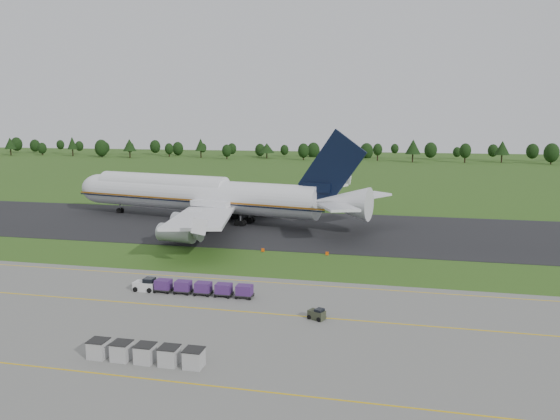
% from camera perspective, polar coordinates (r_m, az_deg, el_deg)
% --- Properties ---
extents(ground, '(600.00, 600.00, 0.00)m').
position_cam_1_polar(ground, '(86.86, -2.89, -5.49)').
color(ground, '#2B4F17').
rests_on(ground, ground).
extents(apron, '(300.00, 52.00, 0.06)m').
position_cam_1_polar(apron, '(56.58, -12.35, -14.06)').
color(apron, slate).
rests_on(apron, ground).
extents(taxiway, '(300.00, 40.00, 0.08)m').
position_cam_1_polar(taxiway, '(113.38, 0.87, -1.90)').
color(taxiway, black).
rests_on(taxiway, ground).
extents(apron_markings, '(300.00, 30.20, 0.01)m').
position_cam_1_polar(apron_markings, '(62.50, -9.61, -11.61)').
color(apron_markings, gold).
rests_on(apron_markings, apron).
extents(tree_line, '(529.44, 22.22, 11.93)m').
position_cam_1_polar(tree_line, '(301.29, 7.81, 6.34)').
color(tree_line, black).
rests_on(tree_line, ground).
extents(aircraft, '(73.55, 69.79, 20.57)m').
position_cam_1_polar(aircraft, '(122.05, -8.01, 1.60)').
color(aircraft, silver).
rests_on(aircraft, ground).
extents(baggage_train, '(16.19, 1.72, 1.65)m').
position_cam_1_polar(baggage_train, '(72.09, -9.31, -7.97)').
color(baggage_train, silver).
rests_on(baggage_train, apron).
extents(utility_cart, '(2.14, 1.77, 1.02)m').
position_cam_1_polar(utility_cart, '(62.88, 3.85, -10.88)').
color(utility_cart, '#2E3223').
rests_on(utility_cart, apron).
extents(uld_row, '(11.36, 1.76, 1.74)m').
position_cam_1_polar(uld_row, '(53.83, -13.90, -14.33)').
color(uld_row, '#A2A2A2').
rests_on(uld_row, apron).
extents(edge_markers, '(11.54, 0.30, 0.60)m').
position_cam_1_polar(edge_markers, '(92.31, 1.53, -4.40)').
color(edge_markers, '#F75407').
rests_on(edge_markers, ground).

